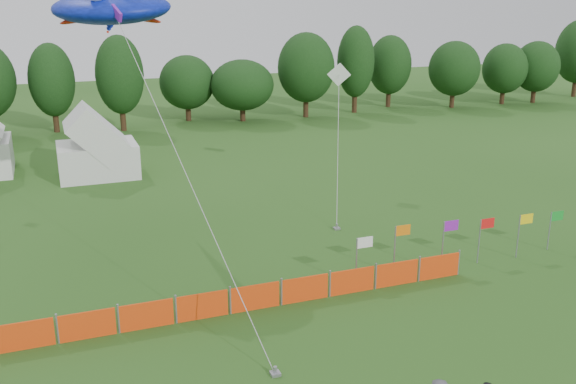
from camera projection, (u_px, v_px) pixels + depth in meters
name	position (u px, v px, depth m)	size (l,w,h in m)	color
treeline	(149.00, 79.00, 56.25)	(104.57, 8.78, 8.36)	#382314
tent_right	(97.00, 149.00, 41.19)	(5.00, 4.00, 3.53)	silver
barrier_fence	(229.00, 302.00, 23.49)	(19.90, 0.06, 1.00)	#E23D0C
flag_row	(462.00, 236.00, 27.43)	(10.73, 0.57, 2.25)	gray
stingray_kite	(111.00, 8.00, 27.47)	(6.41, 19.75, 11.68)	#0E23C7
small_kite_white	(339.00, 105.00, 36.59)	(4.23, 7.68, 7.48)	white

